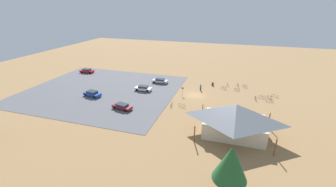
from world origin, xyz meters
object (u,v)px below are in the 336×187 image
bicycle_blue_edge_north (255,98)px  car_maroon_near_entry (122,106)px  bicycle_yellow_mid_cluster (182,106)px  bicycle_teal_yard_center (237,89)px  bike_pavilion (235,118)px  bicycle_purple_yard_front (171,105)px  car_silver_front_row (160,81)px  visitor_at_bikes (201,87)px  bicycle_green_edge_south (270,100)px  car_red_second_row (87,71)px  bicycle_white_lone_west (227,85)px  bicycle_red_back_row (262,97)px  trash_bin (213,84)px  lot_sign (183,90)px  car_white_aisle_side (143,88)px  car_blue_back_corner (92,94)px  bicycle_black_yard_left (245,86)px  pine_far_west (231,163)px  bicycle_silver_near_sign (275,96)px  bicycle_purple_yard_right (269,97)px  bicycle_black_lone_east (224,88)px  bicycle_orange_by_bin (238,85)px

bicycle_blue_edge_north → car_maroon_near_entry: bearing=26.3°
bicycle_yellow_mid_cluster → bicycle_teal_yard_center: (-11.52, -14.04, -0.03)m
bike_pavilion → bicycle_purple_yard_front: bike_pavilion is taller
car_silver_front_row → visitor_at_bikes: (-12.23, 2.18, 0.21)m
bicycle_green_edge_south → car_silver_front_row: (29.10, -4.90, 0.33)m
visitor_at_bikes → car_red_second_row: bearing=-6.8°
bicycle_white_lone_west → bicycle_red_back_row: bearing=141.5°
car_red_second_row → car_silver_front_row: car_red_second_row is taller
bicycle_red_back_row → car_red_second_row: 54.56m
visitor_at_bikes → trash_bin: bearing=-120.1°
trash_bin → lot_sign: lot_sign is taller
bike_pavilion → car_maroon_near_entry: 23.95m
bicycle_red_back_row → car_white_aisle_side: size_ratio=0.39×
visitor_at_bikes → car_blue_back_corner: bearing=25.8°
visitor_at_bikes → bicycle_black_yard_left: bearing=-154.1°
pine_far_west → bicycle_red_back_row: 33.86m
bike_pavilion → bicycle_red_back_row: bike_pavilion is taller
bicycle_teal_yard_center → bicycle_black_yard_left: bearing=-124.8°
bicycle_silver_near_sign → car_blue_back_corner: size_ratio=0.34×
bicycle_purple_yard_right → bicycle_red_back_row: (1.70, 0.47, 0.05)m
bicycle_black_yard_left → bicycle_black_lone_east: bearing=28.5°
bicycle_black_yard_left → bicycle_red_back_row: bearing=119.2°
bicycle_yellow_mid_cluster → car_silver_front_row: (9.96, -13.81, 0.32)m
bicycle_white_lone_west → bicycle_teal_yard_center: bicycle_white_lone_west is taller
pine_far_west → bicycle_teal_yard_center: pine_far_west is taller
bike_pavilion → bicycle_purple_yard_right: size_ratio=8.92×
bicycle_white_lone_west → car_maroon_near_entry: (21.30, 21.99, 0.29)m
bicycle_silver_near_sign → bicycle_purple_yard_right: bearing=47.4°
lot_sign → bicycle_black_yard_left: size_ratio=1.45×
trash_bin → car_silver_front_row: car_silver_front_row is taller
lot_sign → bicycle_white_lone_west: (-10.55, -10.33, -1.03)m
bicycle_black_lone_east → bicycle_purple_yard_right: bearing=163.2°
trash_bin → lot_sign: bearing=55.4°
bicycle_yellow_mid_cluster → car_blue_back_corner: car_blue_back_corner is taller
bicycle_orange_by_bin → bicycle_purple_yard_front: (14.13, 18.08, 0.02)m
bicycle_red_back_row → bicycle_silver_near_sign: bearing=-147.3°
trash_bin → bicycle_silver_near_sign: bearing=166.0°
bicycle_purple_yard_right → car_red_second_row: size_ratio=0.31×
pine_far_west → visitor_at_bikes: size_ratio=4.20×
bicycle_teal_yard_center → bicycle_purple_yard_front: (13.88, 14.44, 0.02)m
bicycle_silver_near_sign → bicycle_white_lone_west: bearing=-22.4°
bicycle_purple_yard_right → car_white_aisle_side: car_white_aisle_side is taller
bike_pavilion → visitor_at_bikes: 21.71m
car_red_second_row → car_maroon_near_entry: bearing=139.2°
bicycle_orange_by_bin → car_white_aisle_side: 26.40m
bicycle_black_yard_left → car_silver_front_row: car_silver_front_row is taller
bicycle_purple_yard_right → car_silver_front_row: 29.34m
bicycle_blue_edge_north → car_silver_front_row: car_silver_front_row is taller
pine_far_west → car_silver_front_row: pine_far_west is taller
trash_bin → pine_far_west: pine_far_west is taller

